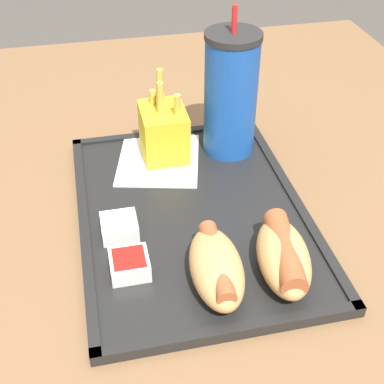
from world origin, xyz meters
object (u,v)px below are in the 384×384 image
Objects in this scene: sauce_cup_mayo at (119,226)px; fries_carton at (164,131)px; hot_dog_far at (283,256)px; hot_dog_near at (216,267)px; soda_cup at (231,94)px; sauce_cup_ketchup at (130,264)px.

fries_carton is at bearing 152.37° from sauce_cup_mayo.
hot_dog_far is 0.07m from hot_dog_near.
soda_cup reaches higher than sauce_cup_ketchup.
fries_carton is at bearing -92.28° from soda_cup.
hot_dog_near is at bearing 67.10° from sauce_cup_ketchup.
hot_dog_near is 0.26m from fries_carton.
sauce_cup_mayo is at bearing -137.78° from hot_dog_near.
fries_carton reaches higher than sauce_cup_ketchup.
fries_carton reaches higher than hot_dog_near.
sauce_cup_ketchup is at bearing -38.42° from soda_cup.
fries_carton is at bearing -161.64° from hot_dog_far.
hot_dog_near is 0.94× the size of fries_carton.
fries_carton is 0.18m from sauce_cup_mayo.
hot_dog_far is (0.25, -0.01, -0.06)m from soda_cup.
hot_dog_near is at bearing -18.21° from soda_cup.
soda_cup is 0.29m from sauce_cup_ketchup.
sauce_cup_mayo is at bearing -49.17° from soda_cup.
fries_carton reaches higher than hot_dog_far.
soda_cup is 0.27m from hot_dog_near.
soda_cup is 0.24m from sauce_cup_mayo.
soda_cup reaches higher than sauce_cup_mayo.
hot_dog_far and hot_dog_near have the same top height.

